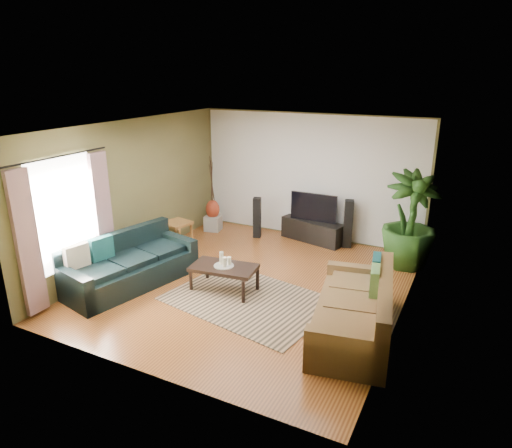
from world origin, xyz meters
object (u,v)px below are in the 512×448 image
Objects in this scene: potted_plant at (410,220)px; coffee_table at (224,278)px; speaker_right at (348,224)px; pedestal at (213,223)px; vase at (213,209)px; side_table at (177,234)px; television at (314,207)px; speaker_left at (257,218)px; sofa_left at (130,261)px; tv_stand at (313,231)px; sofa_right at (353,306)px.

coffee_table is at bearing -136.30° from potted_plant.
coffee_table is 3.60m from potted_plant.
speaker_right is 3.11m from pedestal.
vase is at bearing 169.39° from speaker_right.
vase reaches higher than side_table.
television is 1.13× the size of speaker_left.
side_table is at bearing 23.69° from sofa_left.
pedestal is (-3.07, -0.38, -0.33)m from speaker_right.
coffee_table is 3.08m from pedestal.
potted_plant is 4.10× the size of vase.
pedestal is (-0.21, 3.03, -0.25)m from sofa_left.
tv_stand is 0.77× the size of potted_plant.
television is at bearing 32.53° from side_table.
speaker_right is at bearing 13.49° from tv_stand.
sofa_right is 3.37m from speaker_right.
speaker_left is 1.98m from speaker_right.
sofa_left reaches higher than pedestal.
speaker_right is (1.95, 0.32, 0.06)m from speaker_left.
potted_plant is (4.12, 2.96, 0.48)m from sofa_left.
sofa_left and sofa_right have the same top height.
sofa_right is 4.95m from vase.
sofa_left is at bearing -86.08° from pedestal.
speaker_left reaches higher than sofa_right.
speaker_right reaches higher than vase.
speaker_right reaches higher than speaker_left.
potted_plant reaches higher than speaker_left.
potted_plant reaches higher than tv_stand.
side_table is (-0.15, -1.18, 0.09)m from pedestal.
tv_stand is 2.60× the size of side_table.
coffee_table is at bearing -86.76° from tv_stand.
speaker_left is 1.11m from vase.
sofa_left is at bearing -144.30° from potted_plant.
speaker_right reaches higher than side_table.
speaker_left reaches higher than tv_stand.
speaker_left is at bearing -164.85° from television.
speaker_left reaches higher than side_table.
speaker_left is 0.89× the size of speaker_right.
pedestal is 0.33m from vase.
side_table is (-1.26, -1.24, -0.18)m from speaker_left.
speaker_left is at bearing -144.89° from sofa_right.
vase is (-3.07, -0.38, -0.00)m from speaker_right.
vase is at bearing 118.20° from coffee_table.
speaker_left reaches higher than vase.
vase is at bearing 0.00° from pedestal.
side_table is at bearing -166.05° from potted_plant.
sofa_right is 2.16× the size of television.
side_table is at bearing -171.73° from speaker_right.
potted_plant reaches higher than television.
sofa_right is 2.82m from potted_plant.
potted_plant is at bearing -41.41° from sofa_left.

